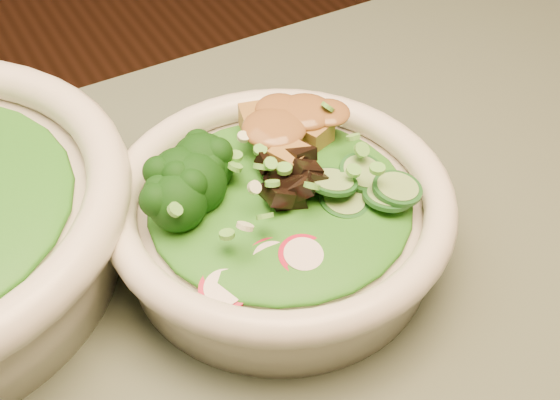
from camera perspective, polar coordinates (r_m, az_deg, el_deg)
dining_table at (r=0.65m, az=18.42°, el=-13.62°), size 1.20×0.80×0.75m
salad_bowl at (r=0.53m, az=0.00°, el=-1.41°), size 0.24×0.24×0.06m
lettuce_bed at (r=0.52m, az=0.00°, el=0.08°), size 0.18×0.18×0.02m
broccoli_florets at (r=0.51m, az=-6.08°, el=1.38°), size 0.08×0.07×0.04m
radish_slices at (r=0.48m, az=-0.35°, el=-4.53°), size 0.10×0.05×0.02m
cucumber_slices at (r=0.51m, az=6.36°, el=0.36°), size 0.07×0.07×0.03m
mushroom_heap at (r=0.52m, az=0.11°, el=1.80°), size 0.07×0.07×0.03m
tofu_cubes at (r=0.55m, az=0.69°, el=4.75°), size 0.09×0.06×0.03m
peanut_sauce at (r=0.54m, az=0.70°, el=5.67°), size 0.06×0.05×0.01m
scallion_garnish at (r=0.50m, az=0.00°, el=1.73°), size 0.17×0.17×0.02m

